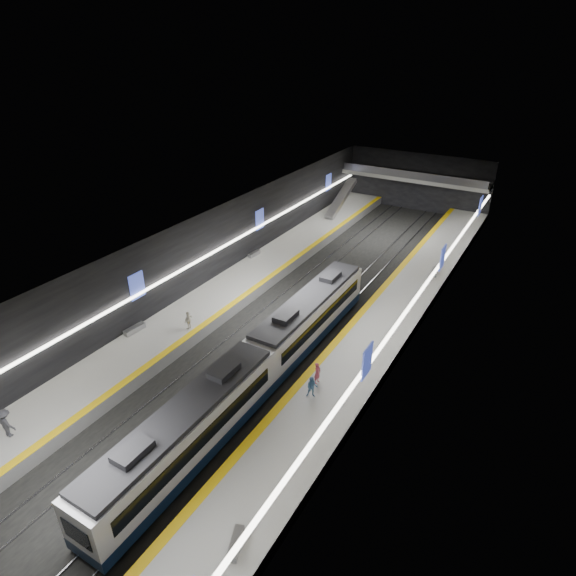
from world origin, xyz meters
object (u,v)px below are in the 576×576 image
Objects in this scene: escalator at (341,198)px; bench_right_near at (236,543)px; bench_right_far at (434,272)px; train at (258,364)px; bench_left_far at (254,254)px; passenger_right_a at (317,373)px; bench_left_near at (135,329)px; passenger_left_a at (189,320)px; passenger_right_b at (312,387)px; passenger_left_b at (6,423)px.

escalator is 4.65× the size of bench_right_near.
train is at bearing -116.95° from bench_right_far.
bench_left_far is 0.97× the size of bench_right_near.
train is at bearing -74.12° from escalator.
escalator reaches higher than passenger_right_a.
passenger_left_a is (3.54, 2.59, 0.57)m from bench_left_near.
bench_right_far is at bearing 140.69° from passenger_left_a.
bench_left_far is 33.56m from bench_right_near.
train is 16.90× the size of bench_right_far.
bench_left_far is at bearing -96.37° from escalator.
escalator is 20.44m from bench_right_far.
passenger_right_a is at bearing 22.86° from train.
escalator is 37.78m from passenger_right_b.
passenger_left_b is at bearing -9.48° from passenger_left_a.
train is 17.91× the size of bench_left_far.
passenger_left_a is at bearing -87.27° from escalator.
passenger_left_a is at bearing -101.38° from passenger_left_b.
passenger_left_a is 0.82× the size of passenger_left_b.
bench_right_near is 1.11× the size of passenger_right_b.
bench_right_far is 38.49m from passenger_left_b.
escalator is at bearing 88.40° from bench_left_far.
escalator is at bearing -95.45° from passenger_left_b.
passenger_right_b is (14.15, -35.01, -1.12)m from escalator.
train is 3.76× the size of escalator.
bench_right_near is 1.07× the size of passenger_left_a.
escalator is at bearing 27.93° from passenger_right_a.
bench_right_far is (18.16, 5.51, 0.01)m from bench_left_far.
bench_right_far is at bearing 74.85° from train.
passenger_right_a is (-2.22, 12.68, 0.60)m from bench_right_near.
passenger_right_a is at bearing -39.92° from bench_left_far.
bench_right_far is 1.11× the size of passenger_left_a.
passenger_right_a is (3.80, 1.60, -0.39)m from train.
passenger_right_a is 12.27m from passenger_left_a.
bench_right_near is at bearing -164.50° from passenger_right_a.
passenger_left_a is at bearing 144.64° from passenger_right_b.
bench_right_near is (18.02, -28.31, 0.01)m from bench_left_far.
bench_right_far is at bearing 59.79° from passenger_right_b.
passenger_left_b reaches higher than passenger_right_b.
bench_right_near is 19.79m from passenger_left_a.
passenger_right_b is 0.80× the size of passenger_left_b.
bench_left_near is 29.22m from bench_right_far.
bench_left_far is 22.23m from passenger_right_a.
bench_right_far is at bearing -37.54° from escalator.
train is 18.52× the size of passenger_right_a.
bench_left_near is at bearing -57.38° from passenger_left_a.
bench_left_far is at bearing -170.11° from passenger_left_a.
train is 12.02m from bench_left_near.
passenger_right_a is at bearing -108.16° from bench_right_far.
passenger_left_b reaches higher than bench_left_far.
bench_left_near is at bearing 102.01° from passenger_right_a.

